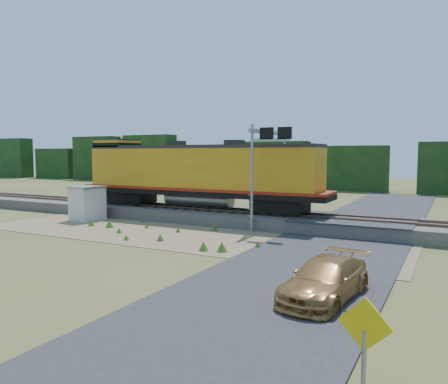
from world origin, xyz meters
The scene contains 12 objects.
ground centered at (0.00, 0.00, 0.00)m, with size 140.00×140.00×0.00m, color #475123.
ballast centered at (0.00, 6.00, 0.40)m, with size 70.00×5.00×0.80m, color slate.
rails centered at (0.00, 6.00, 0.88)m, with size 70.00×1.54×0.16m.
dirt_shoulder centered at (-2.00, 0.50, 0.01)m, with size 26.00×8.00×0.03m, color #8C7754.
road centered at (7.00, 0.74, 0.09)m, with size 7.00×66.00×0.86m.
tree_line_north centered at (0.00, 38.00, 3.07)m, with size 130.00×3.00×6.50m.
weed_clumps centered at (-3.50, 0.10, 0.00)m, with size 15.00×6.20×0.56m, color #3E671D, non-canonical shape.
locomotive centered at (-4.24, 6.00, 3.41)m, with size 19.21×2.93×4.96m.
shed centered at (-10.82, 1.99, 1.24)m, with size 2.36×2.36×2.46m.
signal_gantry centered at (1.83, 5.35, 4.92)m, with size 2.58×6.20×6.51m.
road_sign centered at (11.16, -13.90, 1.60)m, with size 0.87×0.19×2.54m.
car centered at (8.70, -6.91, 0.67)m, with size 1.87×4.59×1.33m, color #AE7E40.
Camera 1 is at (12.31, -20.74, 4.75)m, focal length 35.00 mm.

